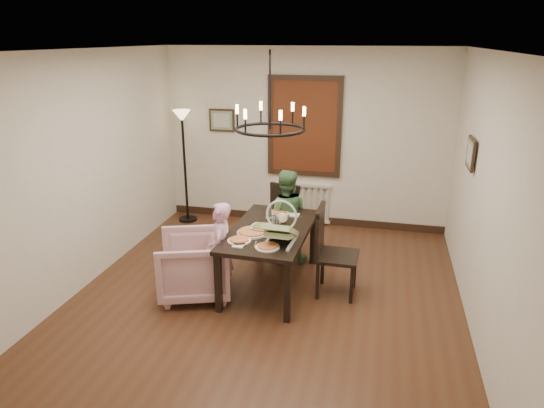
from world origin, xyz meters
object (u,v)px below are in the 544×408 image
at_px(chair_far, 279,222).
at_px(armchair, 194,265).
at_px(drinking_glass, 274,221).
at_px(baby_bouncer, 280,229).
at_px(dining_table, 270,235).
at_px(floor_lamp, 185,168).
at_px(elderly_woman, 221,259).
at_px(seated_man, 285,224).
at_px(chair_right, 338,251).

bearing_deg(chair_far, armchair, -107.04).
bearing_deg(chair_far, drinking_glass, -69.30).
relative_size(baby_bouncer, drinking_glass, 4.07).
bearing_deg(dining_table, drinking_glass, 81.49).
height_order(dining_table, chair_far, chair_far).
height_order(chair_far, baby_bouncer, baby_bouncer).
xyz_separation_m(dining_table, floor_lamp, (-1.87, 1.88, 0.23)).
distance_m(elderly_woman, seated_man, 1.25).
bearing_deg(chair_far, elderly_woman, -95.54).
height_order(chair_far, seated_man, seated_man).
xyz_separation_m(armchair, seated_man, (0.86, 1.16, 0.15)).
xyz_separation_m(armchair, baby_bouncer, (1.03, 0.05, 0.54)).
distance_m(baby_bouncer, floor_lamp, 3.06).
bearing_deg(armchair, baby_bouncer, 73.66).
height_order(elderly_woman, baby_bouncer, baby_bouncer).
bearing_deg(chair_right, elderly_woman, 106.77).
bearing_deg(seated_man, chair_far, -57.90).
xyz_separation_m(baby_bouncer, floor_lamp, (-2.08, 2.25, -0.02)).
bearing_deg(floor_lamp, baby_bouncer, -47.23).
xyz_separation_m(chair_right, baby_bouncer, (-0.61, -0.36, 0.37)).
height_order(dining_table, floor_lamp, floor_lamp).
bearing_deg(elderly_woman, drinking_glass, 122.92).
relative_size(armchair, drinking_glass, 6.67).
xyz_separation_m(chair_far, seated_man, (0.12, -0.13, 0.03)).
height_order(dining_table, chair_right, chair_right).
xyz_separation_m(chair_far, armchair, (-0.74, -1.29, -0.12)).
bearing_deg(chair_right, drinking_glass, 82.25).
bearing_deg(floor_lamp, chair_far, -29.24).
bearing_deg(dining_table, chair_right, 1.01).
distance_m(dining_table, baby_bouncer, 0.49).
xyz_separation_m(armchair, drinking_glass, (0.85, 0.53, 0.44)).
bearing_deg(seated_man, chair_right, 126.47).
relative_size(chair_right, drinking_glass, 8.72).
height_order(chair_far, chair_right, chair_right).
distance_m(chair_far, elderly_woman, 1.33).
distance_m(dining_table, chair_right, 0.82).
bearing_deg(baby_bouncer, drinking_glass, 114.24).
bearing_deg(chair_right, floor_lamp, 55.84).
distance_m(armchair, baby_bouncer, 1.16).
xyz_separation_m(chair_right, drinking_glass, (-0.80, 0.12, 0.27)).
xyz_separation_m(baby_bouncer, drinking_glass, (-0.18, 0.48, -0.10)).
height_order(chair_right, seated_man, chair_right).
bearing_deg(baby_bouncer, chair_far, 106.48).
bearing_deg(baby_bouncer, chair_right, 33.75).
bearing_deg(armchair, chair_far, 131.43).
distance_m(dining_table, armchair, 0.97).
relative_size(dining_table, armchair, 1.96).
relative_size(dining_table, seated_man, 1.53).
xyz_separation_m(seated_man, floor_lamp, (-1.91, 1.13, 0.37)).
xyz_separation_m(dining_table, seated_man, (0.03, 0.74, -0.13)).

